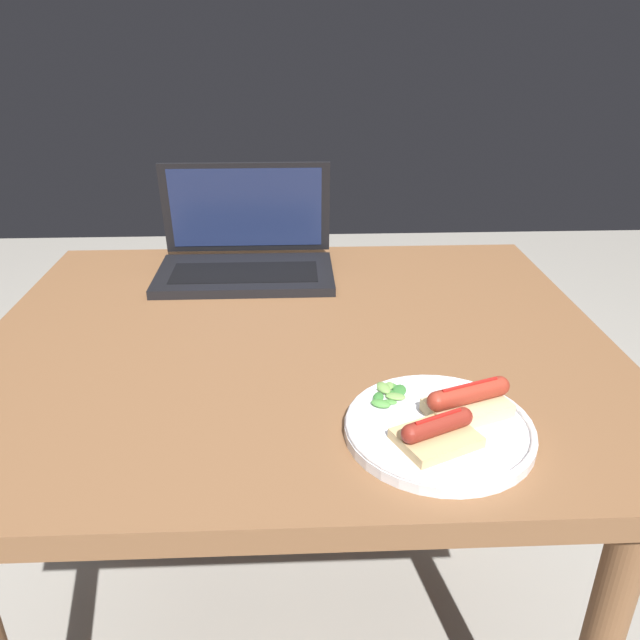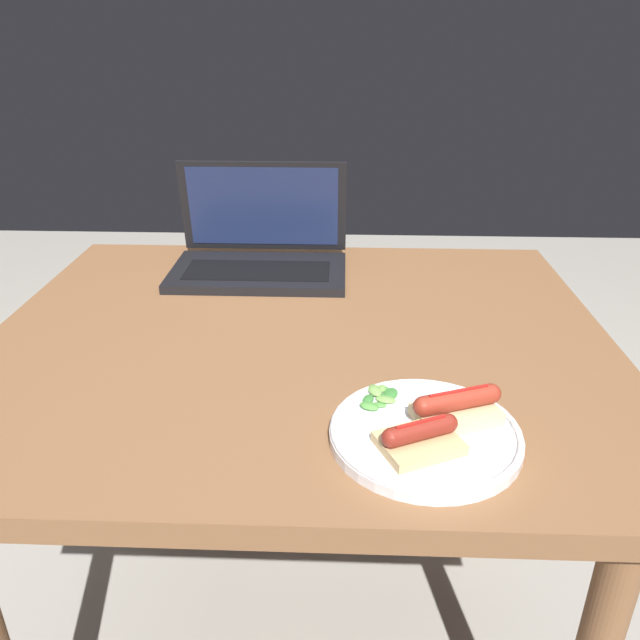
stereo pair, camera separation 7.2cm
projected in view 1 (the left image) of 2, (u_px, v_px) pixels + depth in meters
name	position (u px, v px, depth m)	size (l,w,h in m)	color
desk	(296.00, 385.00, 1.10)	(1.04, 0.90, 0.78)	brown
laptop	(245.00, 255.00, 1.29)	(0.36, 0.24, 0.22)	black
plate	(438.00, 428.00, 0.79)	(0.24, 0.24, 0.02)	silver
sausage_toast_left	(436.00, 432.00, 0.75)	(0.11, 0.10, 0.04)	tan
sausage_toast_middle	(467.00, 401.00, 0.80)	(0.12, 0.10, 0.05)	#D6B784
salad_pile	(387.00, 394.00, 0.85)	(0.06, 0.07, 0.01)	#709E4C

